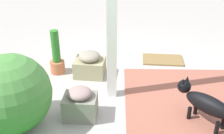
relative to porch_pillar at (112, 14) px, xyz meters
name	(u,v)px	position (x,y,z in m)	size (l,w,h in m)	color
ground_plane	(130,91)	(-0.27, -0.09, -1.19)	(12.00, 12.00, 0.00)	#B1A9A4
brick_path	(195,113)	(-1.09, 0.43, -1.18)	(1.80, 2.40, 0.02)	#A05A49
porch_pillar	(112,14)	(0.00, 0.00, 0.00)	(0.13, 0.13, 2.38)	white
stone_planter_nearest	(90,65)	(0.37, -0.57, -1.00)	(0.51, 0.43, 0.42)	tan
stone_planter_mid	(80,104)	(0.38, 0.52, -0.99)	(0.43, 0.35, 0.42)	gray
round_shrub	(11,94)	(1.14, 0.73, -0.72)	(0.94, 0.94, 0.94)	#4C8A40
terracotta_pot_tall	(57,58)	(0.91, -0.65, -0.93)	(0.24, 0.24, 0.73)	#BC6643
dog	(204,102)	(-1.12, 0.60, -0.89)	(0.61, 0.64, 0.51)	black
doormat	(163,60)	(-0.89, -1.14, -1.18)	(0.71, 0.44, 0.03)	olive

